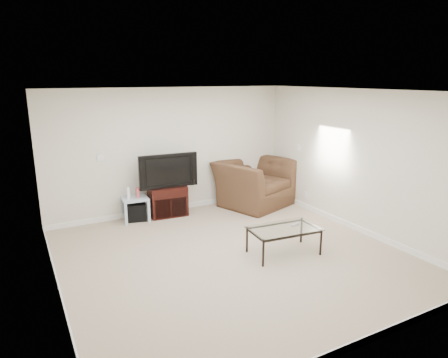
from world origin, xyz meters
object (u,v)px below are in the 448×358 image
tv_stand (167,200)px  side_table (135,209)px  coffee_table (284,241)px  recliner (255,175)px  subwoofer (137,212)px  television (167,170)px

tv_stand → side_table: tv_stand is taller
coffee_table → recliner: bearing=67.9°
subwoofer → recliner: recliner is taller
side_table → recliner: 2.61m
side_table → subwoofer: bearing=29.3°
television → subwoofer: 1.00m
tv_stand → side_table: size_ratio=1.51×
recliner → subwoofer: bearing=155.3°
tv_stand → side_table: bearing=-175.6°
side_table → tv_stand: bearing=0.0°
television → recliner: 1.94m
coffee_table → tv_stand: bearing=110.3°
television → coffee_table: (0.96, -2.55, -0.72)m
side_table → subwoofer: 0.08m
tv_stand → subwoofer: bearing=-177.1°
subwoofer → recliner: bearing=-5.6°
television → subwoofer: bearing=178.7°
subwoofer → coffee_table: bearing=-58.6°
television → side_table: (-0.66, 0.03, -0.71)m
tv_stand → coffee_table: 2.75m
subwoofer → coffee_table: (1.59, -2.60, 0.05)m
tv_stand → television: size_ratio=0.67×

